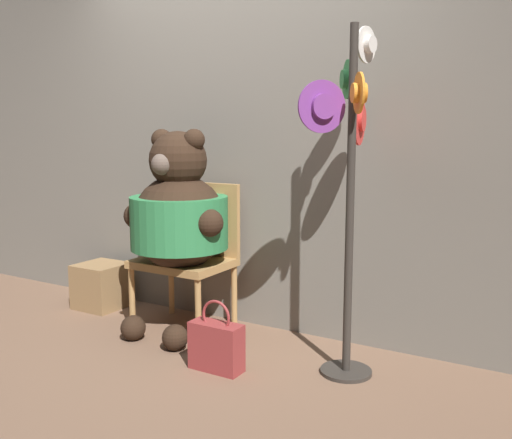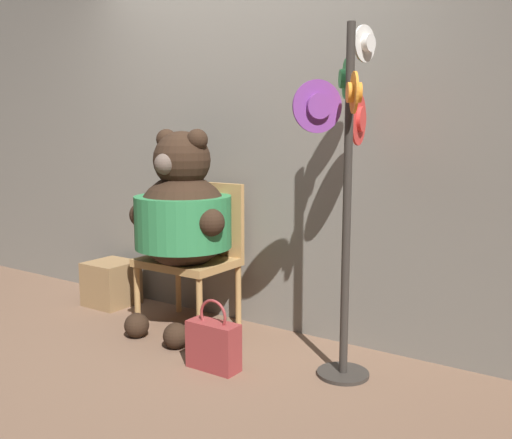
% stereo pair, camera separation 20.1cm
% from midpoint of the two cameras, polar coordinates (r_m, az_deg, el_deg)
% --- Properties ---
extents(ground_plane, '(14.00, 14.00, 0.00)m').
position_cam_midpoint_polar(ground_plane, '(3.51, -5.98, -13.01)').
color(ground_plane, brown).
extents(wall_back, '(8.00, 0.10, 2.73)m').
position_cam_midpoint_polar(wall_back, '(3.85, 0.83, 9.72)').
color(wall_back, slate).
rests_on(wall_back, ground_plane).
extents(chair, '(0.60, 0.47, 0.96)m').
position_cam_midpoint_polar(chair, '(3.85, -4.60, -2.85)').
color(chair, '#B2844C').
rests_on(chair, ground_plane).
extents(teddy_bear, '(0.75, 0.66, 1.32)m').
position_cam_midpoint_polar(teddy_bear, '(3.67, -5.83, 0.40)').
color(teddy_bear, black).
rests_on(teddy_bear, ground_plane).
extents(hat_display_rack, '(0.33, 0.56, 1.84)m').
position_cam_midpoint_polar(hat_display_rack, '(2.99, 10.90, 5.35)').
color(hat_display_rack, '#332D28').
rests_on(hat_display_rack, ground_plane).
extents(handbag_on_ground, '(0.30, 0.13, 0.40)m').
position_cam_midpoint_polar(handbag_on_ground, '(3.21, -2.46, -12.38)').
color(handbag_on_ground, maroon).
rests_on(handbag_on_ground, ground_plane).
extents(wooden_crate, '(0.33, 0.33, 0.33)m').
position_cam_midpoint_polar(wooden_crate, '(4.46, -13.02, -6.23)').
color(wooden_crate, '#937047').
rests_on(wooden_crate, ground_plane).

